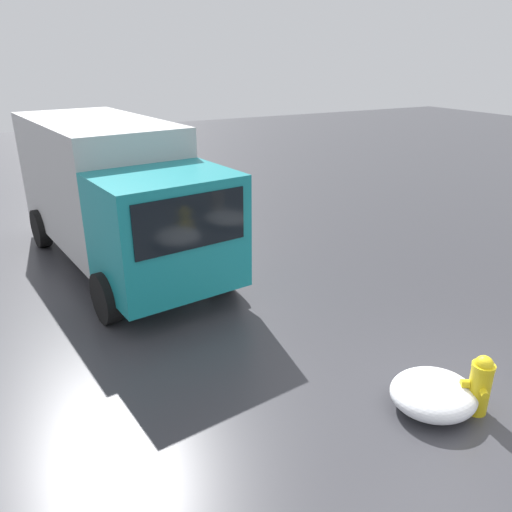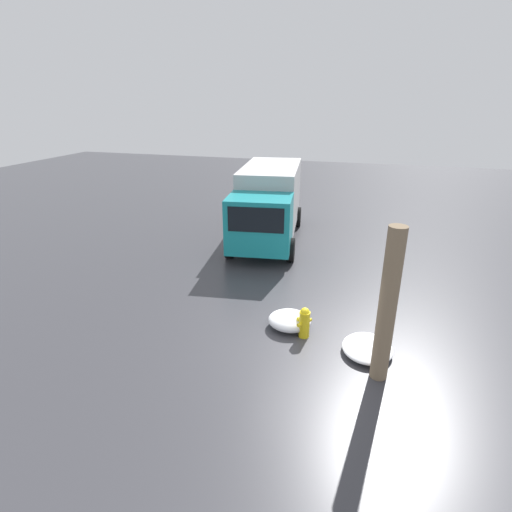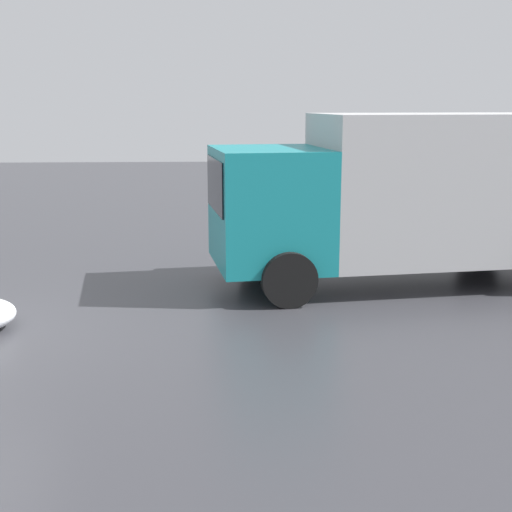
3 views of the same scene
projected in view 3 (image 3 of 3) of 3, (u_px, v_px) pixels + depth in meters
name	position (u px, v px, depth m)	size (l,w,h in m)	color
delivery_truck	(412.00, 193.00, 12.59)	(6.93, 3.26, 3.01)	teal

